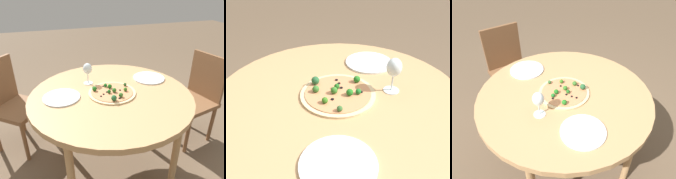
# 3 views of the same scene
# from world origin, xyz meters

# --- Properties ---
(ground_plane) EXTENTS (12.00, 12.00, 0.00)m
(ground_plane) POSITION_xyz_m (0.00, 0.00, 0.00)
(ground_plane) COLOR brown
(dining_table) EXTENTS (1.17, 1.17, 0.76)m
(dining_table) POSITION_xyz_m (0.00, 0.00, 0.70)
(dining_table) COLOR tan
(dining_table) RESTS_ON ground_plane
(chair) EXTENTS (0.48, 0.48, 0.87)m
(chair) POSITION_xyz_m (-0.22, 0.94, 0.47)
(chair) COLOR brown
(chair) RESTS_ON ground_plane
(chair_2) EXTENTS (0.56, 0.56, 0.87)m
(chair_2) POSITION_xyz_m (-0.61, -0.78, 0.47)
(chair_2) COLOR brown
(chair_2) RESTS_ON ground_plane
(pizza) EXTENTS (0.35, 0.35, 0.05)m
(pizza) POSITION_xyz_m (0.00, 0.01, 0.77)
(pizza) COLOR #DBBC89
(pizza) RESTS_ON dining_table
(wine_glass) EXTENTS (0.07, 0.07, 0.17)m
(wine_glass) POSITION_xyz_m (-0.22, -0.12, 0.88)
(wine_glass) COLOR silver
(wine_glass) RESTS_ON dining_table
(plate_near) EXTENTS (0.26, 0.26, 0.01)m
(plate_near) POSITION_xyz_m (-0.04, -0.35, 0.77)
(plate_near) COLOR silver
(plate_near) RESTS_ON dining_table
(plate_far) EXTENTS (0.26, 0.26, 0.01)m
(plate_far) POSITION_xyz_m (-0.16, 0.38, 0.77)
(plate_far) COLOR silver
(plate_far) RESTS_ON dining_table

